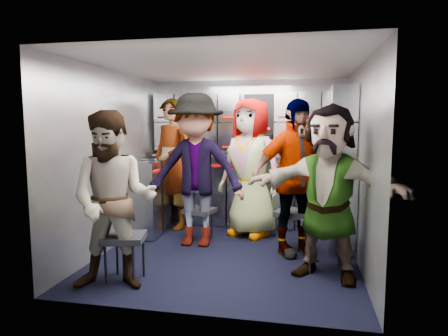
% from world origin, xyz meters
% --- Properties ---
extents(floor, '(3.00, 3.00, 0.00)m').
position_xyz_m(floor, '(0.00, 0.00, 0.00)').
color(floor, black).
rests_on(floor, ground).
extents(wall_back, '(2.80, 0.04, 2.10)m').
position_xyz_m(wall_back, '(0.00, 1.50, 1.05)').
color(wall_back, gray).
rests_on(wall_back, ground).
extents(wall_left, '(0.04, 3.00, 2.10)m').
position_xyz_m(wall_left, '(-1.40, 0.00, 1.05)').
color(wall_left, gray).
rests_on(wall_left, ground).
extents(wall_right, '(0.04, 3.00, 2.10)m').
position_xyz_m(wall_right, '(1.40, 0.00, 1.05)').
color(wall_right, gray).
rests_on(wall_right, ground).
extents(ceiling, '(2.80, 3.00, 0.02)m').
position_xyz_m(ceiling, '(0.00, 0.00, 2.10)').
color(ceiling, silver).
rests_on(ceiling, wall_back).
extents(cart_bank_back, '(2.68, 0.38, 0.99)m').
position_xyz_m(cart_bank_back, '(0.00, 1.29, 0.49)').
color(cart_bank_back, '#91959F').
rests_on(cart_bank_back, ground).
extents(cart_bank_left, '(0.38, 0.76, 0.99)m').
position_xyz_m(cart_bank_left, '(-1.19, 0.56, 0.49)').
color(cart_bank_left, '#91959F').
rests_on(cart_bank_left, ground).
extents(counter, '(2.68, 0.42, 0.03)m').
position_xyz_m(counter, '(0.00, 1.29, 1.01)').
color(counter, '#B2B4B9').
rests_on(counter, cart_bank_back).
extents(locker_bank_back, '(2.68, 0.28, 0.82)m').
position_xyz_m(locker_bank_back, '(0.00, 1.35, 1.49)').
color(locker_bank_back, '#91959F').
rests_on(locker_bank_back, wall_back).
extents(locker_bank_right, '(0.28, 1.00, 0.82)m').
position_xyz_m(locker_bank_right, '(1.25, 0.70, 1.49)').
color(locker_bank_right, '#91959F').
rests_on(locker_bank_right, wall_right).
extents(right_cabinet, '(0.28, 1.20, 1.00)m').
position_xyz_m(right_cabinet, '(1.25, 0.60, 0.50)').
color(right_cabinet, '#91959F').
rests_on(right_cabinet, ground).
extents(coffee_niche, '(0.46, 0.16, 0.84)m').
position_xyz_m(coffee_niche, '(0.18, 1.41, 1.47)').
color(coffee_niche, black).
rests_on(coffee_niche, wall_back).
extents(red_latch_strip, '(2.60, 0.02, 0.03)m').
position_xyz_m(red_latch_strip, '(0.00, 1.09, 0.88)').
color(red_latch_strip, '#AD0602').
rests_on(red_latch_strip, cart_bank_back).
extents(jump_seat_near_left, '(0.44, 0.43, 0.44)m').
position_xyz_m(jump_seat_near_left, '(-0.82, -0.96, 0.39)').
color(jump_seat_near_left, black).
rests_on(jump_seat_near_left, ground).
extents(jump_seat_mid_left, '(0.42, 0.40, 0.41)m').
position_xyz_m(jump_seat_mid_left, '(-0.46, 0.42, 0.36)').
color(jump_seat_mid_left, black).
rests_on(jump_seat_mid_left, ground).
extents(jump_seat_center, '(0.46, 0.45, 0.46)m').
position_xyz_m(jump_seat_center, '(0.14, 0.97, 0.41)').
color(jump_seat_center, black).
rests_on(jump_seat_center, ground).
extents(jump_seat_mid_right, '(0.48, 0.47, 0.46)m').
position_xyz_m(jump_seat_mid_right, '(0.72, 0.32, 0.41)').
color(jump_seat_mid_right, black).
rests_on(jump_seat_mid_right, ground).
extents(jump_seat_near_right, '(0.50, 0.49, 0.48)m').
position_xyz_m(jump_seat_near_right, '(1.05, -0.33, 0.43)').
color(jump_seat_near_right, black).
rests_on(jump_seat_near_right, ground).
extents(attendant_standing, '(0.79, 0.69, 1.82)m').
position_xyz_m(attendant_standing, '(-1.00, 0.95, 0.91)').
color(attendant_standing, black).
rests_on(attendant_standing, ground).
extents(attendant_arc_a, '(0.89, 0.76, 1.60)m').
position_xyz_m(attendant_arc_a, '(-0.82, -1.14, 0.80)').
color(attendant_arc_a, black).
rests_on(attendant_arc_a, ground).
extents(attendant_arc_b, '(1.20, 0.71, 1.83)m').
position_xyz_m(attendant_arc_b, '(-0.46, 0.24, 0.92)').
color(attendant_arc_b, black).
rests_on(attendant_arc_b, ground).
extents(attendant_arc_c, '(1.03, 0.88, 1.80)m').
position_xyz_m(attendant_arc_c, '(0.14, 0.79, 0.90)').
color(attendant_arc_c, black).
rests_on(attendant_arc_c, ground).
extents(attendant_arc_d, '(1.10, 0.89, 1.75)m').
position_xyz_m(attendant_arc_d, '(0.72, 0.14, 0.88)').
color(attendant_arc_d, black).
rests_on(attendant_arc_d, ground).
extents(attendant_arc_e, '(1.62, 1.00, 1.67)m').
position_xyz_m(attendant_arc_e, '(1.05, -0.51, 0.83)').
color(attendant_arc_e, black).
rests_on(attendant_arc_e, ground).
extents(bottle_left, '(0.06, 0.06, 0.23)m').
position_xyz_m(bottle_left, '(-0.71, 1.24, 1.15)').
color(bottle_left, white).
rests_on(bottle_left, counter).
extents(bottle_mid, '(0.06, 0.06, 0.23)m').
position_xyz_m(bottle_mid, '(-0.14, 1.24, 1.15)').
color(bottle_mid, white).
rests_on(bottle_mid, counter).
extents(bottle_right, '(0.06, 0.06, 0.26)m').
position_xyz_m(bottle_right, '(0.44, 1.24, 1.16)').
color(bottle_right, white).
rests_on(bottle_right, counter).
extents(cup_left, '(0.07, 0.07, 0.10)m').
position_xyz_m(cup_left, '(-0.56, 1.23, 1.08)').
color(cup_left, beige).
rests_on(cup_left, counter).
extents(cup_right, '(0.08, 0.08, 0.10)m').
position_xyz_m(cup_right, '(1.21, 1.23, 1.08)').
color(cup_right, beige).
rests_on(cup_right, counter).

